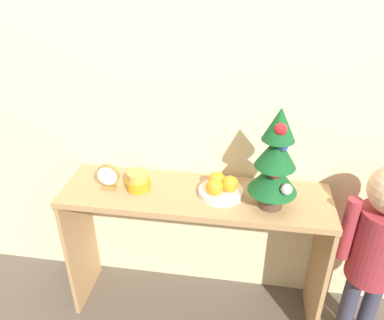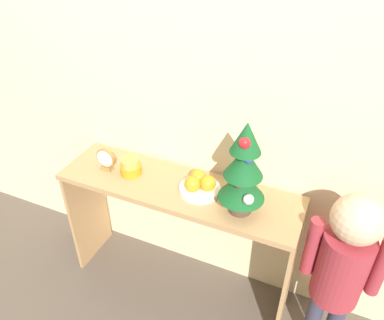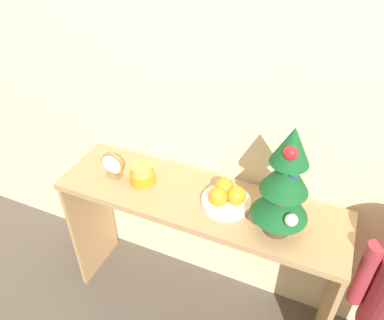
# 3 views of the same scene
# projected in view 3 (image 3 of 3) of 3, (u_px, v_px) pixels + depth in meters

# --- Properties ---
(back_wall) EXTENTS (7.00, 0.05, 2.50)m
(back_wall) POSITION_uv_depth(u_px,v_px,m) (222.00, 66.00, 1.45)
(back_wall) COLOR beige
(back_wall) RESTS_ON ground_plane
(console_table) EXTENTS (1.26, 0.36, 0.75)m
(console_table) POSITION_uv_depth(u_px,v_px,m) (198.00, 224.00, 1.69)
(console_table) COLOR tan
(console_table) RESTS_ON ground_plane
(mini_tree) EXTENTS (0.21, 0.21, 0.46)m
(mini_tree) POSITION_uv_depth(u_px,v_px,m) (285.00, 184.00, 1.31)
(mini_tree) COLOR #4C3828
(mini_tree) RESTS_ON console_table
(fruit_bowl) EXTENTS (0.20, 0.20, 0.10)m
(fruit_bowl) POSITION_uv_depth(u_px,v_px,m) (226.00, 197.00, 1.54)
(fruit_bowl) COLOR silver
(fruit_bowl) RESTS_ON console_table
(singing_bowl) EXTENTS (0.11, 0.11, 0.09)m
(singing_bowl) POSITION_uv_depth(u_px,v_px,m) (142.00, 174.00, 1.65)
(singing_bowl) COLOR #B78419
(singing_bowl) RESTS_ON console_table
(desk_clock) EXTENTS (0.11, 0.04, 0.13)m
(desk_clock) POSITION_uv_depth(u_px,v_px,m) (113.00, 165.00, 1.67)
(desk_clock) COLOR olive
(desk_clock) RESTS_ON console_table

